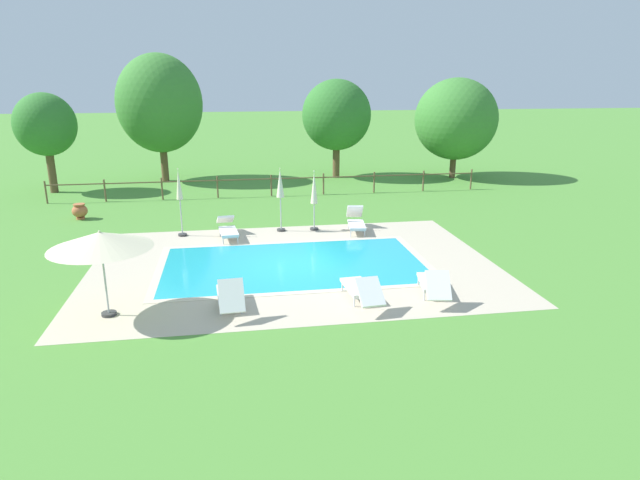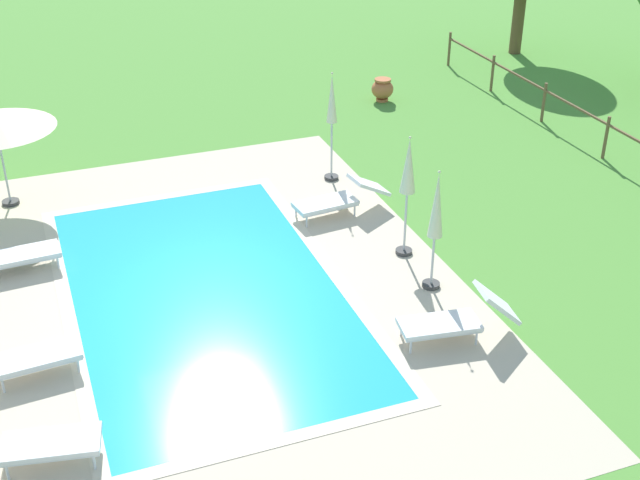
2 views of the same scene
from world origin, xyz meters
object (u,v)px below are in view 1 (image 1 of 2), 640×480
Objects in this scene: patio_umbrella_open_foreground at (100,241)px; tree_far_west at (45,125)px; sun_lounger_south_far at (356,221)px; patio_umbrella_closed_row_west at (280,188)px; sun_lounger_north_far at (228,228)px; tree_east_mid at (337,115)px; patio_umbrella_closed_row_centre at (179,192)px; sun_lounger_north_mid at (230,295)px; sun_lounger_north_end at (433,283)px; tree_centre at (160,104)px; tree_west_mid at (456,119)px; terracotta_urn_near_fence at (80,211)px; patio_umbrella_closed_row_mid_west at (314,192)px; sun_lounger_north_near_steps at (361,289)px.

tree_far_west is (-5.77, 16.07, 1.44)m from patio_umbrella_open_foreground.
patio_umbrella_open_foreground is (-7.68, -6.53, 1.53)m from sun_lounger_south_far.
tree_far_west is at bearing 139.47° from patio_umbrella_closed_row_west.
tree_east_mid is at bearing 61.78° from sun_lounger_north_far.
patio_umbrella_closed_row_centre is 0.51× the size of tree_far_west.
sun_lounger_south_far is at bearing -8.64° from patio_umbrella_closed_row_west.
tree_east_mid is at bearing 63.13° from patio_umbrella_open_foreground.
sun_lounger_north_mid is 0.78× the size of patio_umbrella_open_foreground.
sun_lounger_north_end is (5.30, -0.00, -0.01)m from sun_lounger_north_mid.
tree_centre is (-3.44, 12.09, 3.87)m from sun_lounger_north_far.
tree_far_west is at bearing -155.17° from tree_centre.
tree_west_mid is (14.53, 9.96, 1.67)m from patio_umbrella_closed_row_centre.
tree_east_mid is (12.22, 7.93, 3.19)m from terracotta_urn_near_fence.
patio_umbrella_closed_row_mid_west is (-1.54, 0.36, 1.10)m from sun_lounger_south_far.
tree_centre reaches higher than terracotta_urn_near_fence.
tree_far_west is at bearing 144.68° from sun_lounger_south_far.
sun_lounger_north_end is 6.70m from sun_lounger_south_far.
tree_west_mid is 16.43m from tree_centre.
sun_lounger_north_end is at bearing 1.18° from sun_lounger_north_near_steps.
tree_east_mid is (7.89, 11.14, 1.89)m from patio_umbrella_closed_row_centre.
tree_centre reaches higher than sun_lounger_south_far.
tree_far_west is 0.89× the size of tree_east_mid.
patio_umbrella_closed_row_west reaches higher than sun_lounger_north_near_steps.
tree_far_west is 21.56m from tree_west_mid.
terracotta_urn_near_fence is 0.13× the size of tree_far_west.
sun_lounger_north_end is (5.35, -6.54, 0.02)m from sun_lounger_north_far.
sun_lounger_north_near_steps is 3.33m from sun_lounger_north_mid.
patio_umbrella_closed_row_mid_west is 0.41× the size of tree_east_mid.
tree_centre is (-16.32, 1.64, 0.90)m from tree_west_mid.
tree_west_mid is (18.86, 6.75, 2.97)m from terracotta_urn_near_fence.
sun_lounger_north_far is at bearing -74.13° from tree_centre.
sun_lounger_north_mid reaches higher than sun_lounger_north_near_steps.
sun_lounger_north_end is 18.46m from tree_east_mid.
sun_lounger_north_far is at bearing 117.25° from sun_lounger_north_near_steps.
sun_lounger_north_mid is 0.83× the size of patio_umbrella_closed_row_mid_west.
patio_umbrella_closed_row_mid_west reaches higher than sun_lounger_north_far.
sun_lounger_south_far is at bearing 54.62° from sun_lounger_north_mid.
patio_umbrella_open_foreground is at bearing 177.21° from sun_lounger_north_mid.
sun_lounger_north_end is 20.96m from tree_centre.
sun_lounger_north_end is at bearing -64.75° from tree_centre.
tree_west_mid reaches higher than tree_far_west.
patio_umbrella_closed_row_centre is at bearing -81.23° from tree_centre.
sun_lounger_north_mid is at bearing -125.38° from sun_lounger_south_far.
tree_far_west reaches higher than patio_umbrella_closed_row_centre.
tree_east_mid is (9.13, 18.02, 1.63)m from patio_umbrella_open_foreground.
sun_lounger_south_far is at bearing -97.18° from tree_east_mid.
tree_east_mid is (2.99, 11.13, 2.06)m from patio_umbrella_closed_row_mid_west.
sun_lounger_north_near_steps is at bearing -53.45° from tree_far_west.
tree_far_west is 0.88× the size of tree_west_mid.
sun_lounger_north_far is at bearing -178.31° from sun_lounger_south_far.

